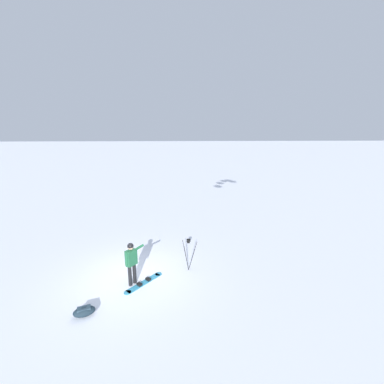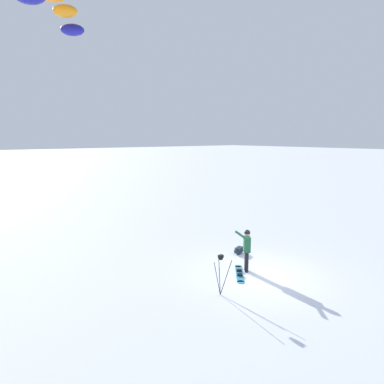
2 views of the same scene
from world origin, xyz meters
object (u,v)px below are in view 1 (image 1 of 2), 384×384
at_px(snowboard, 144,282).
at_px(gear_bag_large, 84,311).
at_px(camera_tripod, 188,248).
at_px(snowboarder, 131,259).

bearing_deg(snowboard, gear_bag_large, -45.40).
xyz_separation_m(snowboard, camera_tripod, (-0.83, 1.80, 0.99)).
relative_size(snowboarder, gear_bag_large, 2.29).
relative_size(snowboard, gear_bag_large, 1.86).
height_order(snowboarder, snowboard, snowboarder).
distance_m(snowboarder, camera_tripod, 2.38).
height_order(snowboarder, gear_bag_large, snowboarder).
bearing_deg(snowboarder, gear_bag_large, -37.98).
relative_size(snowboarder, snowboard, 1.23).
bearing_deg(camera_tripod, snowboarder, -68.65).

